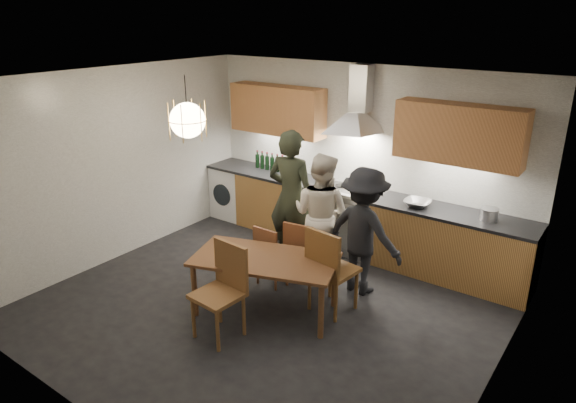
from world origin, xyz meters
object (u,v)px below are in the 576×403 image
Objects in this scene: person_right at (364,231)px; wine_bottles at (272,162)px; person_mid at (321,214)px; person_left at (291,198)px; chair_back_left at (270,252)px; dining_table at (265,264)px; stock_pot at (489,215)px; mixing_bowl at (417,203)px; chair_front at (224,284)px.

wine_bottles is at bearing -18.75° from person_right.
person_left is at bearing -5.76° from person_mid.
person_right reaches higher than chair_back_left.
person_mid is at bearing -2.87° from person_right.
person_mid is 1.02× the size of person_right.
dining_table is 2.23× the size of chair_back_left.
person_left reaches higher than wine_bottles.
person_mid reaches higher than stock_pot.
dining_table is at bearing 88.02° from person_mid.
mixing_bowl is at bearing -130.26° from chair_back_left.
chair_back_left is (-0.33, 0.50, -0.14)m from dining_table.
dining_table is 1.74× the size of chair_front.
stock_pot is (1.17, 0.94, 0.18)m from person_right.
chair_front is at bearing -126.53° from stock_pot.
person_left is (-0.42, 1.79, 0.34)m from chair_front.
chair_front is 1.82m from person_right.
stock_pot reaches higher than chair_back_left.
person_right is at bearing 167.75° from person_left.
person_left reaches higher than person_right.
chair_front is at bearing 103.72° from chair_back_left.
dining_table is 2.20m from mixing_bowl.
dining_table is 1.27m from person_right.
wine_bottles reaches higher than dining_table.
person_right is 2.39× the size of wine_bottles.
person_mid reaches higher than mixing_bowl.
person_mid is 2.03m from stock_pot.
mixing_bowl is (1.04, 2.54, 0.36)m from chair_front.
mixing_bowl is (0.30, 0.88, 0.15)m from person_right.
person_right is 2.42m from wine_bottles.
chair_back_left reaches higher than dining_table.
person_left is 2.80× the size of wine_bottles.
chair_back_left is at bearing 62.87° from person_mid.
person_right is 4.62× the size of mixing_bowl.
chair_back_left is 2.68m from stock_pot.
wine_bottles reaches higher than chair_front.
mixing_bowl is at bearing -3.68° from wine_bottles.
stock_pot reaches higher than dining_table.
stock_pot is at bearing -159.05° from person_mid.
mixing_bowl is (0.96, 1.95, 0.34)m from dining_table.
stock_pot reaches higher than mixing_bowl.
chair_back_left is at bearing -131.55° from mixing_bowl.
wine_bottles reaches higher than stock_pot.
chair_back_left is 1.20× the size of wine_bottles.
stock_pot is (2.34, 0.80, 0.05)m from person_left.
person_mid is at bearing -156.12° from stock_pot.
person_left reaches higher than stock_pot.
dining_table is at bearing -54.36° from wine_bottles.
wine_bottles is at bearing -52.27° from chair_back_left.
person_right is (0.99, 0.56, 0.33)m from chair_back_left.
chair_back_left is 3.91× the size of stock_pot.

